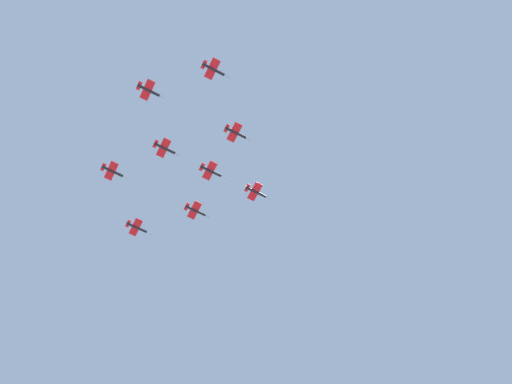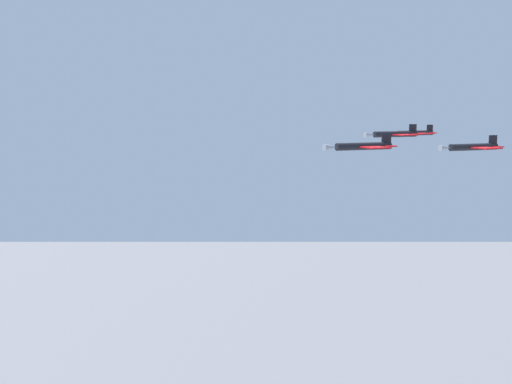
{
  "view_description": "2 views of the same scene",
  "coord_description": "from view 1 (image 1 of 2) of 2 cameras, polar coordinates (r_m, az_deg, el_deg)",
  "views": [
    {
      "loc": [
        65.52,
        41.83,
        1.54
      ],
      "look_at": [
        -7.19,
        -5.68,
        211.19
      ],
      "focal_mm": 40.83,
      "sensor_mm": 36.0,
      "label": 1
    },
    {
      "loc": [
        -83.53,
        -46.24,
        216.35
      ],
      "look_at": [
        -16.08,
        6.47,
        204.67
      ],
      "focal_mm": 42.79,
      "sensor_mm": 36.0,
      "label": 2
    }
  ],
  "objects": [
    {
      "name": "jet_starboard_outer",
      "position": [
        237.73,
        -11.54,
        -3.46
      ],
      "size": [
        10.41,
        8.24,
        2.27
      ],
      "rotation": [
        0.0,
        0.0,
        1.05
      ],
      "color": "black"
    },
    {
      "name": "jet_starboard_inner",
      "position": [
        219.79,
        -1.95,
        5.8
      ],
      "size": [
        10.41,
        8.24,
        2.27
      ],
      "rotation": [
        0.0,
        0.0,
        1.05
      ],
      "color": "black"
    },
    {
      "name": "jet_tail_end",
      "position": [
        218.42,
        -10.41,
        9.74
      ],
      "size": [
        10.41,
        8.24,
        2.27
      ],
      "rotation": [
        0.0,
        0.0,
        1.05
      ],
      "color": "black"
    },
    {
      "name": "jet_starboard_trail",
      "position": [
        230.66,
        -13.83,
        1.96
      ],
      "size": [
        10.41,
        8.24,
        2.27
      ],
      "rotation": [
        0.0,
        0.0,
        1.05
      ],
      "color": "black"
    },
    {
      "name": "jet_port_trail",
      "position": [
        223.68,
        -8.87,
        4.23
      ],
      "size": [
        10.41,
        8.24,
        2.27
      ],
      "rotation": [
        0.0,
        0.0,
        1.05
      ],
      "color": "black"
    },
    {
      "name": "jet_lead",
      "position": [
        226.97,
        0.05,
        -0.02
      ],
      "size": [
        10.41,
        8.24,
        2.27
      ],
      "rotation": [
        0.0,
        0.0,
        1.05
      ],
      "color": "black"
    },
    {
      "name": "jet_center_rear",
      "position": [
        213.9,
        -4.13,
        11.87
      ],
      "size": [
        10.41,
        8.24,
        2.27
      ],
      "rotation": [
        0.0,
        0.0,
        1.05
      ],
      "color": "black"
    },
    {
      "name": "jet_port_outer",
      "position": [
        223.84,
        -4.39,
        2.03
      ],
      "size": [
        10.41,
        8.24,
        2.27
      ],
      "rotation": [
        0.0,
        0.0,
        1.05
      ],
      "color": "black"
    },
    {
      "name": "jet_port_inner",
      "position": [
        230.51,
        -5.89,
        -1.85
      ],
      "size": [
        10.41,
        8.24,
        2.27
      ],
      "rotation": [
        0.0,
        0.0,
        1.05
      ],
      "color": "black"
    }
  ]
}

